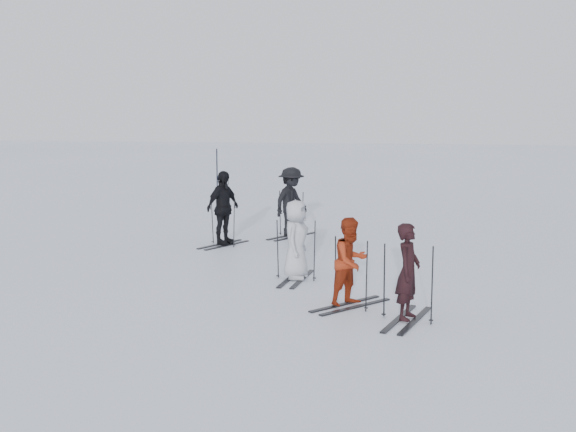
# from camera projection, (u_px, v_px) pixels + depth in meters

# --- Properties ---
(ground) EXTENTS (120.00, 120.00, 0.00)m
(ground) POSITION_uv_depth(u_px,v_px,m) (279.00, 268.00, 15.70)
(ground) COLOR silver
(ground) RESTS_ON ground
(skier_near_dark) EXTENTS (0.51, 0.65, 1.58)m
(skier_near_dark) POSITION_uv_depth(u_px,v_px,m) (408.00, 273.00, 11.67)
(skier_near_dark) COLOR black
(skier_near_dark) RESTS_ON ground
(skier_red) EXTENTS (0.93, 0.95, 1.54)m
(skier_red) POSITION_uv_depth(u_px,v_px,m) (351.00, 263.00, 12.53)
(skier_red) COLOR maroon
(skier_red) RESTS_ON ground
(skier_grey) EXTENTS (0.56, 0.81, 1.59)m
(skier_grey) POSITION_uv_depth(u_px,v_px,m) (296.00, 241.00, 14.53)
(skier_grey) COLOR #A8ACB2
(skier_grey) RESTS_ON ground
(skier_uphill_left) EXTENTS (0.89, 1.18, 1.87)m
(skier_uphill_left) POSITION_uv_depth(u_px,v_px,m) (223.00, 209.00, 18.22)
(skier_uphill_left) COLOR black
(skier_uphill_left) RESTS_ON ground
(skier_uphill_far) EXTENTS (1.17, 1.38, 1.86)m
(skier_uphill_far) POSITION_uv_depth(u_px,v_px,m) (291.00, 203.00, 19.47)
(skier_uphill_far) COLOR black
(skier_uphill_far) RESTS_ON ground
(skis_near_dark) EXTENTS (1.96, 1.35, 1.30)m
(skis_near_dark) POSITION_uv_depth(u_px,v_px,m) (408.00, 281.00, 11.69)
(skis_near_dark) COLOR black
(skis_near_dark) RESTS_ON ground
(skis_red) EXTENTS (1.90, 1.78, 1.25)m
(skis_red) POSITION_uv_depth(u_px,v_px,m) (351.00, 271.00, 12.55)
(skis_red) COLOR black
(skis_red) RESTS_ON ground
(skis_grey) EXTENTS (1.79, 1.04, 1.26)m
(skis_grey) POSITION_uv_depth(u_px,v_px,m) (296.00, 249.00, 14.56)
(skis_grey) COLOR black
(skis_grey) RESTS_ON ground
(skis_uphill_left) EXTENTS (1.87, 1.51, 1.21)m
(skis_uphill_left) POSITION_uv_depth(u_px,v_px,m) (223.00, 222.00, 18.26)
(skis_uphill_left) COLOR black
(skis_uphill_left) RESTS_ON ground
(skis_uphill_far) EXTENTS (1.99, 1.64, 1.28)m
(skis_uphill_far) POSITION_uv_depth(u_px,v_px,m) (291.00, 213.00, 19.51)
(skis_uphill_far) COLOR black
(skis_uphill_far) RESTS_ON ground
(piste_marker) EXTENTS (0.05, 0.05, 2.02)m
(piste_marker) POSITION_uv_depth(u_px,v_px,m) (217.00, 177.00, 26.24)
(piste_marker) COLOR black
(piste_marker) RESTS_ON ground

